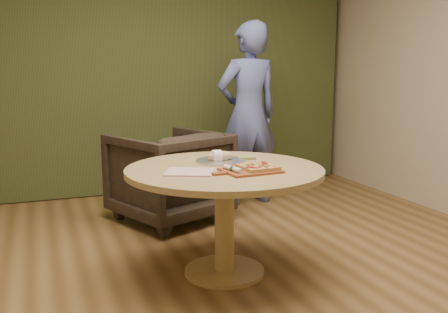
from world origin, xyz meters
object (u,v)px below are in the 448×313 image
serving_tray (221,161)px  armchair (169,171)px  person_standing (248,114)px  bread_roll (219,156)px  pedestal_table (224,188)px  cutlery_roll (233,169)px  flatbread_pizza (258,167)px  pizza_paddle (249,171)px

serving_tray → armchair: (-0.08, 1.16, -0.29)m
person_standing → bread_roll: bearing=54.6°
pedestal_table → person_standing: 1.90m
cutlery_roll → flatbread_pizza: bearing=-11.4°
cutlery_roll → serving_tray: bearing=67.5°
pedestal_table → pizza_paddle: size_ratio=2.91×
armchair → serving_tray: bearing=70.9°
bread_roll → armchair: size_ratio=0.21×
serving_tray → bread_roll: bearing=180.0°
flatbread_pizza → person_standing: 1.97m
pizza_paddle → serving_tray: 0.39m
person_standing → serving_tray: bearing=54.8°
flatbread_pizza → cutlery_roll: flatbread_pizza is taller
pedestal_table → serving_tray: 0.25m
pizza_paddle → armchair: bearing=90.0°
pedestal_table → cutlery_roll: size_ratio=6.73×
armchair → person_standing: (0.92, 0.29, 0.48)m
armchair → pizza_paddle: bearing=71.9°
bread_roll → pizza_paddle: bearing=-80.7°
pedestal_table → pizza_paddle: 0.26m
cutlery_roll → person_standing: (0.90, 1.84, 0.16)m
pizza_paddle → bread_roll: (-0.06, 0.38, 0.04)m
pedestal_table → person_standing: size_ratio=0.71×
cutlery_roll → pizza_paddle: bearing=-11.5°
bread_roll → person_standing: size_ratio=0.10×
pizza_paddle → armchair: armchair is taller
flatbread_pizza → armchair: size_ratio=0.26×
pedestal_table → bread_roll: size_ratio=6.89×
bread_roll → person_standing: person_standing is taller
pedestal_table → pizza_paddle: (0.10, -0.19, 0.15)m
pizza_paddle → flatbread_pizza: (0.07, 0.00, 0.02)m
cutlery_roll → bread_roll: bread_roll is taller
pedestal_table → armchair: 1.36m
serving_tray → armchair: size_ratio=0.38×
pedestal_table → flatbread_pizza: (0.16, -0.19, 0.17)m
flatbread_pizza → pedestal_table: bearing=131.3°
pizza_paddle → cutlery_roll: size_ratio=2.31×
pedestal_table → bread_roll: bearing=79.6°
pedestal_table → person_standing: person_standing is taller
bread_roll → person_standing: bearing=59.7°
serving_tray → person_standing: (0.84, 1.45, 0.18)m
pedestal_table → serving_tray: (0.04, 0.19, 0.15)m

